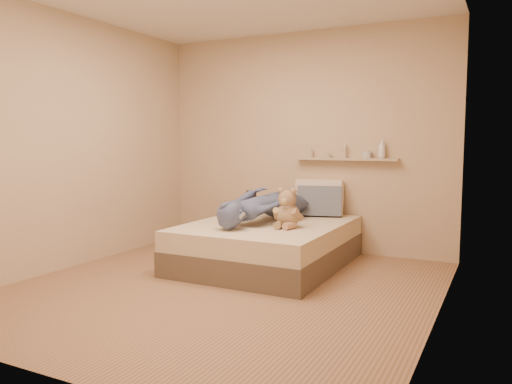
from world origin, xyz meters
The scene contains 10 objects.
room centered at (0.00, 0.00, 1.30)m, with size 3.80×3.80×3.80m.
bed centered at (0.00, 0.93, 0.22)m, with size 1.50×1.90×0.45m.
game_console centered at (-0.07, 0.39, 0.60)m, with size 0.18×0.13×0.06m.
teddy_bear centered at (0.30, 0.75, 0.61)m, with size 0.33×0.32×0.40m.
dark_plush centered at (-0.45, 1.42, 0.57)m, with size 0.18×0.18×0.28m.
pillow_cream centered at (0.26, 1.76, 0.65)m, with size 0.55×0.16×0.40m, color beige.
pillow_grey centered at (0.32, 1.62, 0.62)m, with size 0.50×0.14×0.34m, color slate.
person centered at (-0.05, 1.02, 0.64)m, with size 0.57×1.55×0.37m, color #4D577A.
wall_shelf centered at (0.55, 1.84, 1.10)m, with size 1.20×0.12×0.03m, color tan.
shelf_bottles centered at (0.70, 1.84, 1.19)m, with size 0.95×0.12×0.21m.
Camera 1 is at (2.22, -3.74, 1.29)m, focal length 35.00 mm.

